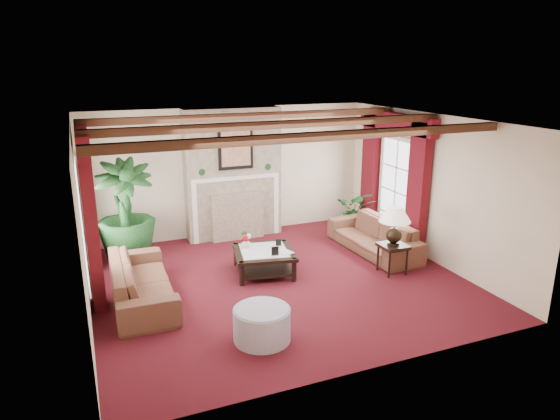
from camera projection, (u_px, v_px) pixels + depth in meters
name	position (u px, v px, depth m)	size (l,w,h in m)	color
floor	(279.00, 281.00, 8.45)	(6.00, 6.00, 0.00)	#410B13
ceiling	(279.00, 121.00, 7.69)	(6.00, 6.00, 0.00)	white
back_wall	(230.00, 172.00, 10.51)	(6.00, 0.02, 2.70)	beige
left_wall	(81.00, 227.00, 6.98)	(0.02, 5.50, 2.70)	beige
right_wall	(430.00, 188.00, 9.15)	(0.02, 5.50, 2.70)	beige
ceiling_beams	(279.00, 125.00, 7.70)	(6.00, 3.00, 0.12)	#391E12
fireplace	(231.00, 108.00, 9.95)	(2.00, 0.52, 2.70)	tan
french_door_left	(76.00, 160.00, 7.66)	(0.10, 1.10, 2.16)	white
french_door_right	(400.00, 138.00, 9.81)	(0.10, 1.10, 2.16)	white
curtains_left	(81.00, 132.00, 7.58)	(0.20, 2.40, 2.55)	#4C0A15
curtains_right	(397.00, 117.00, 9.65)	(0.20, 2.40, 2.55)	#4C0A15
sofa_left	(141.00, 274.00, 7.67)	(0.70, 2.24, 0.87)	#3E1117
sofa_right	(374.00, 231.00, 9.69)	(0.73, 2.18, 0.84)	#3E1117
potted_palm	(127.00, 232.00, 9.28)	(1.09, 1.91, 1.06)	black
small_plant	(358.00, 215.00, 10.86)	(1.29, 1.29, 0.75)	black
coffee_table	(264.00, 262.00, 8.74)	(1.02, 1.02, 0.42)	black
side_table	(392.00, 258.00, 8.74)	(0.45, 0.45, 0.53)	black
ottoman	(262.00, 325.00, 6.61)	(0.77, 0.77, 0.45)	gray
table_lamp	(394.00, 225.00, 8.57)	(0.55, 0.55, 0.69)	black
flower_vase	(246.00, 243.00, 8.79)	(0.22, 0.23, 0.17)	silver
book	(280.00, 246.00, 8.47)	(0.21, 0.09, 0.29)	black
photo_frame_a	(275.00, 251.00, 8.43)	(0.12, 0.02, 0.16)	black
photo_frame_b	(279.00, 243.00, 8.88)	(0.10, 0.02, 0.13)	black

